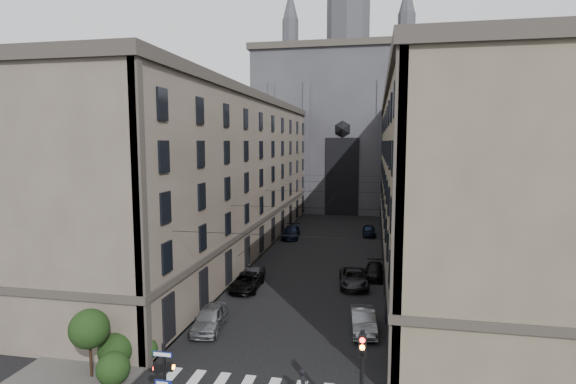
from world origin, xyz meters
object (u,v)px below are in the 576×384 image
Objects in this scene: gothic_tower at (347,119)px; car_right_far at (369,231)px; car_left_midnear at (252,276)px; car_right_midnear at (354,278)px; pedestrian_signal_left at (164,378)px; car_left_far at (291,232)px; car_right_midfar at (376,271)px; traffic_light_right at (362,373)px; car_left_midfar at (247,282)px; car_left_near at (210,318)px; car_right_near at (363,320)px.

gothic_tower is 33.34m from car_right_far.
car_right_midnear reaches higher than car_left_midnear.
car_right_midnear is at bearing 70.96° from pedestrian_signal_left.
car_right_midnear reaches higher than car_right_far.
car_right_midfar is at bearing -59.38° from car_left_far.
traffic_light_right is 1.12× the size of car_right_midfar.
gothic_tower is at bearing 89.14° from car_right_midnear.
car_left_midfar is 12.89m from car_right_midfar.
pedestrian_signal_left is at bearing -112.92° from car_right_midfar.
car_left_midnear is (-10.84, 20.94, -2.58)m from traffic_light_right.
car_right_midfar is (11.60, -16.41, -0.13)m from car_left_far.
car_left_near is 1.02× the size of car_right_near.
traffic_light_right is 42.93m from car_left_far.
pedestrian_signal_left is 0.72× the size of car_left_far.
car_right_midnear is 1.24× the size of car_right_far.
car_right_midnear is (9.45, 2.83, 0.06)m from car_left_midfar.
traffic_light_right is 0.93× the size of car_left_far.
car_right_midfar is at bearing 51.47° from car_right_midnear.
car_left_near reaches higher than car_left_midnear.
car_right_midfar is at bearing -82.64° from gothic_tower.
gothic_tower reaches higher than car_left_midfar.
car_right_midfar is at bearing 88.63° from traffic_light_right.
car_right_midnear is at bearing -94.70° from car_right_far.
car_left_midfar is at bearing -90.05° from car_left_midnear.
car_left_far reaches higher than car_left_midnear.
car_left_midfar is 0.91× the size of car_left_far.
traffic_light_right reaches higher than car_right_midfar.
car_right_midnear is 1.18× the size of car_right_midfar.
car_left_far is (-5.40, -31.61, -16.99)m from gothic_tower.
car_right_midnear is (-1.15, 9.88, -0.01)m from car_right_near.
car_left_far is at bearing 110.65° from car_right_midnear.
car_left_midfar is 0.92× the size of car_right_midnear.
car_left_far is (-0.03, 31.18, -0.01)m from car_left_near.
car_left_near is (-10.97, 10.25, -2.47)m from traffic_light_right.
car_left_midnear is 0.78× the size of car_right_midnear.
car_right_far is (10.48, 25.76, 0.05)m from car_left_midfar.
car_right_far reaches higher than car_right_midfar.
car_left_midnear is at bearing -95.74° from gothic_tower.
car_right_far is at bearing 81.88° from car_right_midnear.
car_left_midnear is at bearing 134.02° from car_right_near.
car_right_near is at bearing -88.92° from car_right_midnear.
pedestrian_signal_left is 10.93m from car_left_near.
car_right_near is (10.75, -29.37, -0.03)m from car_left_far.
traffic_light_right is 1.20× the size of car_left_midnear.
pedestrian_signal_left is at bearing -103.07° from car_right_far.
car_right_near reaches higher than car_right_midfar.
car_right_near is at bearing -39.60° from car_left_midnear.
car_right_near is 1.01× the size of car_right_midfar.
car_left_midnear is 9.49m from car_right_midnear.
gothic_tower reaches higher than car_right_far.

